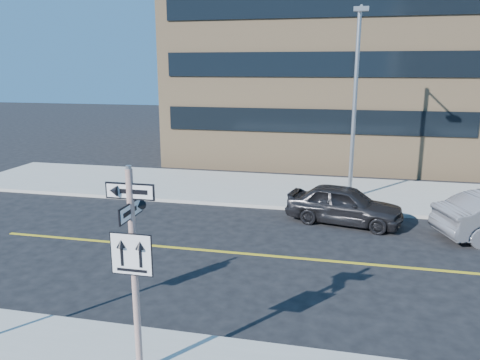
# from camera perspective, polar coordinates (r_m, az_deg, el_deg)

# --- Properties ---
(ground) EXTENTS (120.00, 120.00, 0.00)m
(ground) POSITION_cam_1_polar(r_m,az_deg,el_deg) (11.96, -6.91, -15.85)
(ground) COLOR black
(ground) RESTS_ON ground
(sign_pole) EXTENTS (0.92, 0.92, 4.06)m
(sign_pole) POSITION_cam_1_polar(r_m,az_deg,el_deg) (8.81, -12.85, -9.65)
(sign_pole) COLOR beige
(sign_pole) RESTS_ON near_sidewalk
(parked_car_a) EXTENTS (2.67, 4.64, 1.49)m
(parked_car_a) POSITION_cam_1_polar(r_m,az_deg,el_deg) (18.35, 12.59, -2.93)
(parked_car_a) COLOR black
(parked_car_a) RESTS_ON ground
(streetlight_a) EXTENTS (0.55, 2.25, 8.00)m
(streetlight_a) POSITION_cam_1_polar(r_m,az_deg,el_deg) (20.58, 13.88, 10.14)
(streetlight_a) COLOR gray
(streetlight_a) RESTS_ON far_sidewalk
(building_brick) EXTENTS (18.00, 18.00, 18.00)m
(building_brick) POSITION_cam_1_polar(r_m,az_deg,el_deg) (34.96, 10.44, 18.56)
(building_brick) COLOR tan
(building_brick) RESTS_ON ground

